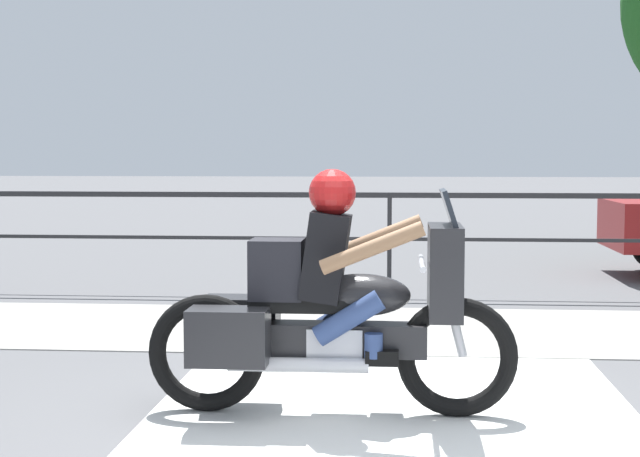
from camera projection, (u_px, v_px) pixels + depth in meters
name	position (u px, v px, depth m)	size (l,w,h in m)	color
ground_plane	(377.00, 436.00, 5.59)	(120.00, 120.00, 0.00)	#565659
sidewalk_band	(386.00, 329.00, 8.97)	(44.00, 2.40, 0.01)	#99968E
crosswalk_band	(393.00, 446.00, 5.39)	(3.03, 6.00, 0.01)	silver
fence_railing	(390.00, 214.00, 11.03)	(36.00, 0.05, 1.17)	#232326
motorcycle	(329.00, 306.00, 6.02)	(2.29, 0.76, 1.52)	black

